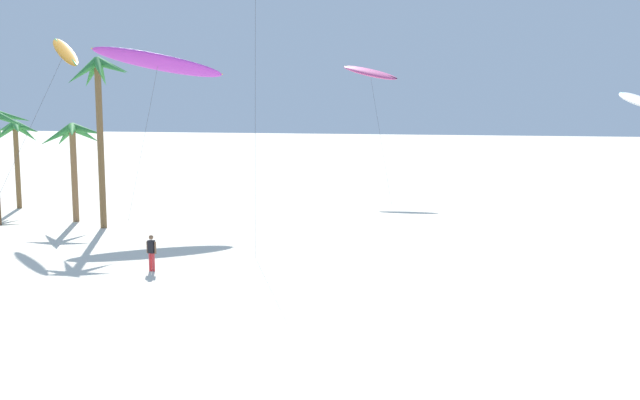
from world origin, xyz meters
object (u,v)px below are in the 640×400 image
at_px(person_near_left, 151,251).
at_px(palm_tree_4, 74,142).
at_px(palm_tree_2, 16,135).
at_px(flying_kite_0, 65,51).
at_px(flying_kite_6, 158,62).
at_px(flying_kite_3, 370,73).
at_px(flying_kite_2, 637,100).
at_px(palm_tree_3, 98,88).

bearing_deg(person_near_left, palm_tree_4, 130.63).
bearing_deg(palm_tree_4, palm_tree_2, 146.66).
distance_m(palm_tree_2, flying_kite_0, 9.17).
height_order(palm_tree_2, flying_kite_6, flying_kite_6).
relative_size(palm_tree_4, flying_kite_3, 0.59).
distance_m(palm_tree_2, palm_tree_4, 8.33).
relative_size(flying_kite_3, flying_kite_6, 0.93).
relative_size(flying_kite_2, flying_kite_3, 0.79).
distance_m(flying_kite_2, person_near_left, 37.59).
relative_size(flying_kite_0, flying_kite_2, 1.54).
bearing_deg(person_near_left, flying_kite_2, 45.03).
height_order(flying_kite_0, flying_kite_6, flying_kite_0).
bearing_deg(flying_kite_6, palm_tree_3, -108.28).
distance_m(flying_kite_6, person_near_left, 18.78).
bearing_deg(flying_kite_3, palm_tree_2, -148.35).
bearing_deg(person_near_left, flying_kite_3, 78.74).
xyz_separation_m(palm_tree_2, palm_tree_3, (9.73, -6.39, 3.22)).
bearing_deg(flying_kite_6, flying_kite_0, -154.33).
xyz_separation_m(palm_tree_2, flying_kite_6, (11.42, -1.30, 4.97)).
bearing_deg(flying_kite_0, person_near_left, -49.16).
bearing_deg(flying_kite_2, palm_tree_3, -154.59).
bearing_deg(person_near_left, palm_tree_2, 136.15).
distance_m(palm_tree_3, flying_kite_6, 5.64).
bearing_deg(palm_tree_4, flying_kite_0, 134.03).
bearing_deg(palm_tree_2, palm_tree_3, -33.28).
height_order(palm_tree_4, person_near_left, palm_tree_4).
relative_size(palm_tree_4, flying_kite_6, 0.54).
bearing_deg(palm_tree_2, flying_kite_2, 12.47).
bearing_deg(flying_kite_2, flying_kite_6, -161.18).
distance_m(palm_tree_3, flying_kite_0, 4.96).
xyz_separation_m(flying_kite_0, person_near_left, (11.03, -12.76, -9.86)).
relative_size(palm_tree_3, flying_kite_3, 0.96).
xyz_separation_m(palm_tree_2, flying_kite_2, (43.37, 9.59, 2.47)).
relative_size(flying_kite_0, flying_kite_6, 1.13).
relative_size(palm_tree_2, palm_tree_3, 0.61).
height_order(palm_tree_4, flying_kite_2, flying_kite_2).
bearing_deg(palm_tree_4, palm_tree_3, -33.15).
relative_size(palm_tree_3, flying_kite_0, 0.79).
bearing_deg(palm_tree_2, person_near_left, -43.85).
distance_m(flying_kite_0, flying_kite_6, 5.81).
xyz_separation_m(flying_kite_2, person_near_left, (-26.13, -26.16, -6.77)).
height_order(palm_tree_4, flying_kite_0, flying_kite_0).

